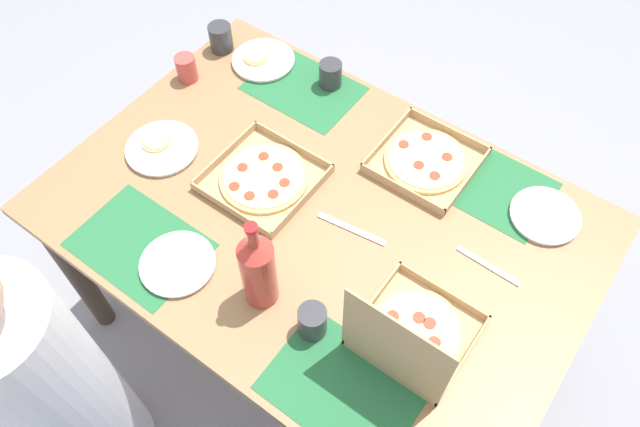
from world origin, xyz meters
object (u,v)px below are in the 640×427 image
(cup_clear_left, at_px, (186,68))
(diner_right_seat, at_px, (53,390))
(soda_bottle, at_px, (258,269))
(plate_near_right, at_px, (263,60))
(plate_far_right, at_px, (545,216))
(cup_red, at_px, (330,74))
(pizza_box_center, at_px, (426,161))
(plate_middle, at_px, (161,148))
(cup_spare, at_px, (312,321))
(plate_far_left, at_px, (178,264))
(cup_dark, at_px, (221,38))
(pizza_box_edge_far, at_px, (263,178))
(pizza_box_corner_left, at_px, (412,335))

(cup_clear_left, bearing_deg, diner_right_seat, 109.42)
(soda_bottle, bearing_deg, plate_near_right, -51.05)
(plate_far_right, xyz_separation_m, cup_red, (0.81, -0.08, 0.04))
(pizza_box_center, distance_m, plate_middle, 0.81)
(cup_spare, height_order, cup_red, cup_spare)
(plate_near_right, bearing_deg, plate_far_left, 113.03)
(plate_middle, relative_size, plate_far_right, 1.12)
(cup_clear_left, bearing_deg, plate_middle, 118.17)
(cup_spare, bearing_deg, plate_near_right, -43.77)
(plate_far_left, bearing_deg, plate_middle, -39.75)
(diner_right_seat, bearing_deg, cup_dark, -73.13)
(pizza_box_edge_far, bearing_deg, pizza_box_corner_left, 163.60)
(cup_red, xyz_separation_m, diner_right_seat, (0.06, 1.24, -0.27))
(pizza_box_edge_far, relative_size, pizza_box_corner_left, 0.99)
(pizza_box_edge_far, xyz_separation_m, soda_bottle, (-0.23, 0.29, 0.12))
(cup_clear_left, bearing_deg, plate_far_right, -171.76)
(cup_dark, bearing_deg, soda_bottle, 137.26)
(pizza_box_edge_far, distance_m, plate_near_right, 0.52)
(plate_far_left, bearing_deg, diner_right_seat, 72.66)
(pizza_box_edge_far, height_order, plate_near_right, pizza_box_edge_far)
(soda_bottle, xyz_separation_m, cup_dark, (0.72, -0.67, -0.08))
(soda_bottle, bearing_deg, pizza_box_edge_far, -51.52)
(plate_far_right, bearing_deg, plate_near_right, -1.79)
(plate_middle, distance_m, cup_red, 0.60)
(plate_far_left, height_order, diner_right_seat, diner_right_seat)
(soda_bottle, distance_m, cup_clear_left, 0.87)
(pizza_box_corner_left, bearing_deg, pizza_box_center, -63.45)
(pizza_box_edge_far, distance_m, pizza_box_center, 0.49)
(plate_near_right, height_order, cup_spare, cup_spare)
(pizza_box_corner_left, distance_m, soda_bottle, 0.41)
(pizza_box_edge_far, relative_size, cup_clear_left, 3.36)
(pizza_box_center, distance_m, plate_far_left, 0.79)
(pizza_box_edge_far, xyz_separation_m, cup_clear_left, (0.48, -0.19, 0.03))
(cup_red, bearing_deg, plate_near_right, 11.00)
(cup_dark, bearing_deg, pizza_box_edge_far, 142.61)
(cup_spare, relative_size, diner_right_seat, 0.08)
(soda_bottle, distance_m, diner_right_seat, 0.71)
(pizza_box_corner_left, bearing_deg, plate_near_right, -31.65)
(plate_far_right, distance_m, cup_spare, 0.74)
(plate_far_left, bearing_deg, cup_red, -84.93)
(plate_near_right, bearing_deg, pizza_box_center, 175.07)
(diner_right_seat, bearing_deg, cup_clear_left, -70.58)
(plate_near_right, relative_size, soda_bottle, 0.67)
(plate_near_right, xyz_separation_m, plate_middle, (0.00, 0.49, 0.00))
(plate_far_right, bearing_deg, soda_bottle, 53.01)
(plate_far_left, height_order, cup_spare, cup_spare)
(plate_far_left, bearing_deg, plate_near_right, -66.97)
(diner_right_seat, bearing_deg, plate_middle, -74.45)
(cup_clear_left, bearing_deg, plate_far_left, 130.76)
(plate_middle, distance_m, cup_clear_left, 0.32)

